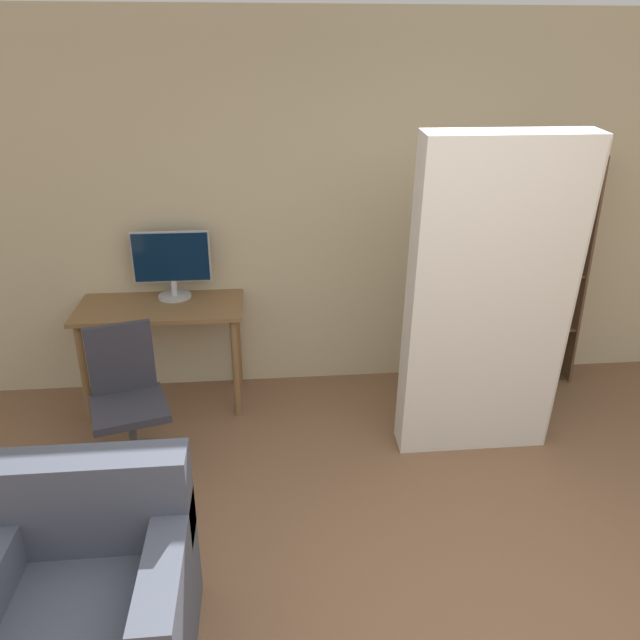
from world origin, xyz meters
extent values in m
cube|color=#C6B793|center=(0.00, 2.96, 1.35)|extent=(8.00, 0.06, 2.70)
cube|color=brown|center=(-1.49, 2.64, 0.76)|extent=(1.15, 0.58, 0.03)
cylinder|color=brown|center=(-2.01, 2.41, 0.37)|extent=(0.05, 0.05, 0.74)
cylinder|color=brown|center=(-0.98, 2.41, 0.37)|extent=(0.05, 0.05, 0.74)
cylinder|color=brown|center=(-2.01, 2.87, 0.37)|extent=(0.05, 0.05, 0.74)
cylinder|color=brown|center=(-0.98, 2.87, 0.37)|extent=(0.05, 0.05, 0.74)
cylinder|color=#B7B7BC|center=(-1.41, 2.79, 0.78)|extent=(0.24, 0.24, 0.02)
cylinder|color=#B7B7BC|center=(-1.41, 2.79, 0.85)|extent=(0.04, 0.04, 0.11)
cube|color=#B7B7BC|center=(-1.41, 2.80, 1.08)|extent=(0.55, 0.02, 0.37)
cube|color=#0A1E38|center=(-1.41, 2.79, 1.08)|extent=(0.53, 0.03, 0.35)
cylinder|color=#4C4C51|center=(-1.60, 1.85, 0.01)|extent=(0.52, 0.52, 0.03)
cylinder|color=#4C4C51|center=(-1.60, 1.85, 0.21)|extent=(0.05, 0.05, 0.36)
cube|color=#33333D|center=(-1.60, 1.85, 0.42)|extent=(0.55, 0.55, 0.05)
cube|color=#33333D|center=(-1.66, 2.04, 0.67)|extent=(0.39, 0.15, 0.45)
cube|color=brown|center=(0.96, 2.78, 0.88)|extent=(0.02, 0.31, 1.76)
cube|color=brown|center=(1.62, 2.78, 0.88)|extent=(0.02, 0.31, 1.76)
cube|color=brown|center=(1.29, 2.92, 0.88)|extent=(0.69, 0.02, 1.76)
cube|color=brown|center=(1.29, 2.78, 0.01)|extent=(0.65, 0.27, 0.02)
cube|color=brown|center=(1.29, 2.78, 0.44)|extent=(0.65, 0.27, 0.02)
cube|color=brown|center=(1.29, 2.78, 0.88)|extent=(0.65, 0.27, 0.02)
cube|color=brown|center=(1.29, 2.78, 1.31)|extent=(0.65, 0.27, 0.02)
cube|color=brown|center=(1.29, 2.78, 1.75)|extent=(0.65, 0.27, 0.02)
cube|color=silver|center=(0.98, 2.77, 0.16)|extent=(0.02, 0.23, 0.28)
cube|color=#287A38|center=(1.01, 2.75, 0.16)|extent=(0.02, 0.21, 0.29)
cube|color=#7A2D84|center=(1.04, 2.75, 0.18)|extent=(0.03, 0.19, 0.33)
cube|color=#287A38|center=(1.07, 2.73, 0.16)|extent=(0.03, 0.17, 0.28)
cube|color=teal|center=(1.11, 2.75, 0.16)|extent=(0.03, 0.22, 0.29)
cube|color=silver|center=(1.16, 2.79, 0.14)|extent=(0.04, 0.23, 0.25)
cube|color=gold|center=(1.19, 2.73, 0.18)|extent=(0.02, 0.17, 0.33)
cube|color=#287A38|center=(0.99, 2.76, 0.61)|extent=(0.03, 0.20, 0.32)
cube|color=#7A2D84|center=(1.02, 2.76, 0.64)|extent=(0.03, 0.22, 0.37)
cube|color=silver|center=(1.05, 2.78, 0.64)|extent=(0.02, 0.16, 0.37)
cube|color=silver|center=(1.07, 2.78, 0.64)|extent=(0.02, 0.20, 0.38)
cube|color=gold|center=(1.10, 2.80, 0.63)|extent=(0.03, 0.15, 0.36)
cube|color=orange|center=(1.14, 2.80, 0.64)|extent=(0.04, 0.20, 0.37)
cube|color=orange|center=(0.99, 2.73, 1.06)|extent=(0.04, 0.17, 0.35)
cube|color=red|center=(1.03, 2.83, 1.02)|extent=(0.04, 0.16, 0.27)
cube|color=gold|center=(1.07, 2.81, 1.06)|extent=(0.03, 0.16, 0.34)
cube|color=gold|center=(1.10, 2.82, 1.04)|extent=(0.02, 0.18, 0.30)
cube|color=red|center=(1.14, 2.75, 1.03)|extent=(0.03, 0.19, 0.27)
cube|color=red|center=(1.18, 2.79, 1.08)|extent=(0.03, 0.19, 0.38)
cube|color=brown|center=(1.22, 2.76, 1.01)|extent=(0.02, 0.15, 0.25)
cube|color=#1E4C9E|center=(1.26, 2.78, 1.03)|extent=(0.04, 0.21, 0.29)
cube|color=gold|center=(1.30, 2.83, 1.03)|extent=(0.03, 0.17, 0.29)
cube|color=#232328|center=(0.99, 2.81, 1.46)|extent=(0.04, 0.15, 0.27)
cube|color=orange|center=(1.03, 2.76, 1.51)|extent=(0.03, 0.18, 0.37)
cube|color=#1E4C9E|center=(1.07, 2.80, 1.49)|extent=(0.02, 0.22, 0.33)
cube|color=teal|center=(1.11, 2.82, 1.50)|extent=(0.03, 0.17, 0.34)
cube|color=silver|center=(1.14, 2.78, 1.46)|extent=(0.03, 0.21, 0.28)
cube|color=orange|center=(1.18, 2.79, 1.51)|extent=(0.03, 0.22, 0.37)
cube|color=gold|center=(1.21, 2.74, 1.49)|extent=(0.02, 0.19, 0.32)
cube|color=orange|center=(1.24, 2.78, 1.46)|extent=(0.02, 0.15, 0.27)
cube|color=silver|center=(0.57, 1.83, 1.02)|extent=(0.97, 0.39, 2.03)
cube|color=beige|center=(1.05, 1.83, 1.02)|extent=(0.01, 0.39, 1.99)
cube|color=#474C5B|center=(-1.54, 0.42, 0.20)|extent=(0.85, 0.80, 0.40)
cube|color=#474C5B|center=(-1.54, 0.72, 0.62)|extent=(0.85, 0.20, 0.45)
cube|color=#474C5B|center=(-1.20, 0.42, 0.50)|extent=(0.16, 0.80, 0.20)
camera|label=1|loc=(-0.77, -1.52, 2.37)|focal=35.00mm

